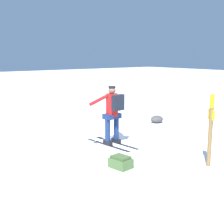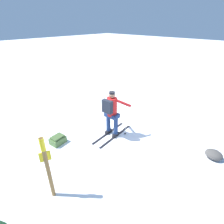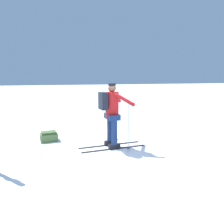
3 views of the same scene
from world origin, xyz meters
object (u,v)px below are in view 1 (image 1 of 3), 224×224
Objects in this scene: skier at (112,111)px; trail_marker at (211,124)px; rock_boulder at (157,119)px; dropped_backpack at (121,162)px.

skier reaches higher than trail_marker.
trail_marker is 4.81m from rock_boulder.
dropped_backpack is (-1.02, -1.62, -0.85)m from skier.
dropped_backpack is 0.31× the size of trail_marker.
trail_marker reaches higher than rock_boulder.
rock_boulder is at bearing 34.65° from dropped_backpack.
dropped_backpack is at bearing -122.23° from skier.
skier reaches higher than rock_boulder.
trail_marker is at bearing -121.12° from rock_boulder.
dropped_backpack is 2.25m from trail_marker.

